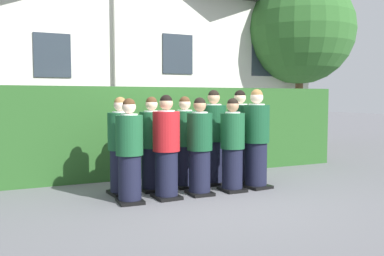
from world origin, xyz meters
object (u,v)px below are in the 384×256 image
(student_front_row_3, at_px, (232,147))
(student_rear_row_0, at_px, (121,148))
(student_rear_row_2, at_px, (185,144))
(student_rear_row_4, at_px, (240,138))
(student_front_row_0, at_px, (130,153))
(student_front_row_4, at_px, (256,141))
(student_rear_row_3, at_px, (214,139))
(student_front_row_2, at_px, (200,149))
(student_in_red_blazer, at_px, (166,149))
(student_rear_row_1, at_px, (152,146))

(student_front_row_3, xyz_separation_m, student_rear_row_0, (-1.75, 0.53, 0.01))
(student_rear_row_2, relative_size, student_rear_row_4, 0.93)
(student_rear_row_0, distance_m, student_rear_row_4, 2.25)
(student_front_row_0, height_order, student_front_row_4, student_front_row_4)
(student_rear_row_2, bearing_deg, student_front_row_4, -25.60)
(student_front_row_0, distance_m, student_rear_row_2, 1.32)
(student_rear_row_2, bearing_deg, student_front_row_3, -43.94)
(student_front_row_4, relative_size, student_rear_row_3, 1.01)
(student_front_row_2, xyz_separation_m, student_front_row_4, (1.11, 0.06, 0.07))
(student_front_row_3, bearing_deg, student_rear_row_2, 136.06)
(student_front_row_0, xyz_separation_m, student_front_row_3, (1.77, 0.05, 0.00))
(student_in_red_blazer, relative_size, student_front_row_4, 0.94)
(student_front_row_2, distance_m, student_rear_row_2, 0.59)
(student_rear_row_1, xyz_separation_m, student_rear_row_3, (1.18, 0.04, 0.06))
(student_rear_row_0, height_order, student_rear_row_2, student_rear_row_2)
(student_front_row_0, relative_size, student_in_red_blazer, 0.97)
(student_rear_row_2, bearing_deg, student_front_row_2, -89.99)
(student_in_red_blazer, xyz_separation_m, student_rear_row_1, (-0.03, 0.60, -0.01))
(student_front_row_4, relative_size, student_rear_row_4, 1.00)
(student_rear_row_1, bearing_deg, student_rear_row_4, 0.47)
(student_front_row_3, distance_m, student_rear_row_3, 0.62)
(student_front_row_2, bearing_deg, student_rear_row_3, 47.41)
(student_rear_row_4, bearing_deg, student_front_row_4, -89.49)
(student_rear_row_1, bearing_deg, student_rear_row_0, -174.85)
(student_rear_row_0, xyz_separation_m, student_rear_row_4, (2.25, 0.06, 0.06))
(student_front_row_0, xyz_separation_m, student_rear_row_1, (0.56, 0.62, 0.01))
(student_front_row_4, bearing_deg, student_rear_row_1, 162.90)
(student_rear_row_1, height_order, student_rear_row_2, student_rear_row_2)
(student_in_red_blazer, xyz_separation_m, student_front_row_4, (1.68, 0.07, 0.05))
(student_front_row_0, xyz_separation_m, student_rear_row_0, (0.02, 0.57, 0.01))
(student_front_row_3, distance_m, student_rear_row_1, 1.34)
(student_rear_row_0, relative_size, student_rear_row_1, 1.00)
(student_front_row_2, bearing_deg, student_rear_row_4, 28.59)
(student_rear_row_3, distance_m, student_rear_row_4, 0.53)
(student_front_row_0, distance_m, student_rear_row_4, 2.36)
(student_front_row_4, height_order, student_rear_row_4, student_front_row_4)
(student_in_red_blazer, distance_m, student_rear_row_0, 0.79)
(student_front_row_2, relative_size, student_front_row_4, 0.92)
(student_front_row_0, xyz_separation_m, student_front_row_4, (2.27, 0.10, 0.08))
(student_front_row_2, xyz_separation_m, student_rear_row_2, (-0.00, 0.59, 0.01))
(student_front_row_3, height_order, student_rear_row_0, student_rear_row_0)
(student_front_row_3, height_order, student_rear_row_2, student_rear_row_2)
(student_front_row_4, distance_m, student_rear_row_1, 1.79)
(student_front_row_2, height_order, student_rear_row_0, student_rear_row_0)
(student_front_row_0, relative_size, student_rear_row_1, 0.98)
(student_front_row_0, relative_size, student_front_row_3, 1.00)
(student_front_row_3, xyz_separation_m, student_rear_row_1, (-1.21, 0.58, 0.01))
(student_front_row_2, distance_m, student_rear_row_1, 0.84)
(student_in_red_blazer, bearing_deg, student_rear_row_4, 20.05)
(student_front_row_3, bearing_deg, student_rear_row_3, 92.51)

